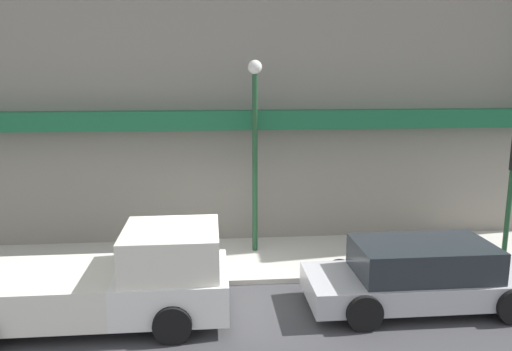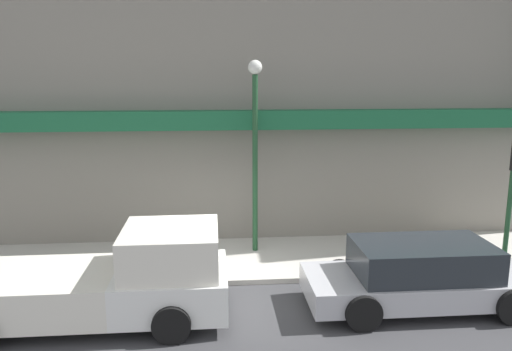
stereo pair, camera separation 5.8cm
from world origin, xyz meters
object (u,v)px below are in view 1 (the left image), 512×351
at_px(street_lamp, 255,133).
at_px(fire_hydrant, 411,247).
at_px(pickup_truck, 109,281).
at_px(parked_car, 422,275).

bearing_deg(street_lamp, fire_hydrant, -16.70).
xyz_separation_m(pickup_truck, fire_hydrant, (7.02, 2.18, -0.32)).
bearing_deg(parked_car, street_lamp, 132.94).
bearing_deg(street_lamp, pickup_truck, -133.50).
bearing_deg(fire_hydrant, street_lamp, 163.30).
height_order(pickup_truck, street_lamp, street_lamp).
height_order(parked_car, street_lamp, street_lamp).
distance_m(fire_hydrant, street_lamp, 4.90).
relative_size(fire_hydrant, street_lamp, 0.14).
xyz_separation_m(fire_hydrant, street_lamp, (-3.85, 1.16, 2.81)).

